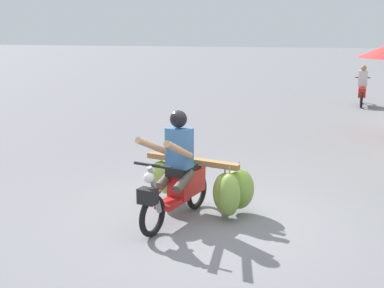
% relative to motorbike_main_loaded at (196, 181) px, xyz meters
% --- Properties ---
extents(ground_plane, '(120.00, 120.00, 0.00)m').
position_rel_motorbike_main_loaded_xyz_m(ground_plane, '(0.26, -0.39, -0.51)').
color(ground_plane, slate).
extents(motorbike_main_loaded, '(1.73, 1.94, 1.58)m').
position_rel_motorbike_main_loaded_xyz_m(motorbike_main_loaded, '(0.00, 0.00, 0.00)').
color(motorbike_main_loaded, black).
rests_on(motorbike_main_loaded, ground).
extents(motorbike_distant_ahead_left, '(0.50, 1.62, 1.40)m').
position_rel_motorbike_main_loaded_xyz_m(motorbike_distant_ahead_left, '(3.27, 11.46, 0.06)').
color(motorbike_distant_ahead_left, black).
rests_on(motorbike_distant_ahead_left, ground).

